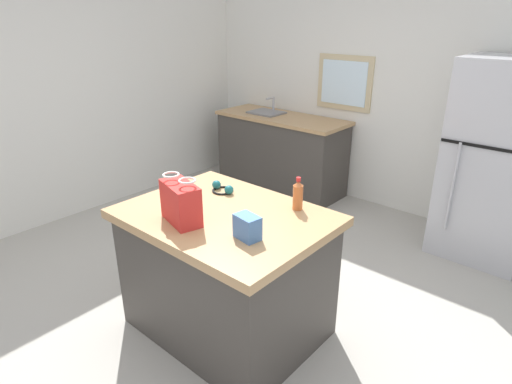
# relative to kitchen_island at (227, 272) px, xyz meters

# --- Properties ---
(ground) EXTENTS (6.41, 6.41, 0.00)m
(ground) POSITION_rel_kitchen_island_xyz_m (0.04, 0.14, -0.45)
(ground) COLOR #ADA89E
(back_wall) EXTENTS (5.34, 0.13, 2.66)m
(back_wall) POSITION_rel_kitchen_island_xyz_m (0.03, 2.71, 0.88)
(back_wall) COLOR silver
(back_wall) RESTS_ON ground
(left_wall) EXTENTS (0.10, 5.15, 2.66)m
(left_wall) POSITION_rel_kitchen_island_xyz_m (-2.63, 0.14, 0.88)
(left_wall) COLOR silver
(left_wall) RESTS_ON ground
(kitchen_island) EXTENTS (1.29, 0.97, 0.89)m
(kitchen_island) POSITION_rel_kitchen_island_xyz_m (0.00, 0.00, 0.00)
(kitchen_island) COLOR #423D38
(kitchen_island) RESTS_ON ground
(refrigerator) EXTENTS (0.75, 0.75, 1.74)m
(refrigerator) POSITION_rel_kitchen_island_xyz_m (1.01, 2.28, 0.42)
(refrigerator) COLOR #B7B7BC
(refrigerator) RESTS_ON ground
(sink_counter) EXTENTS (1.64, 0.63, 1.10)m
(sink_counter) POSITION_rel_kitchen_island_xyz_m (-1.37, 2.34, 0.02)
(sink_counter) COLOR #423D38
(sink_counter) RESTS_ON ground
(shopping_bag) EXTENTS (0.32, 0.22, 0.29)m
(shopping_bag) POSITION_rel_kitchen_island_xyz_m (-0.11, -0.25, 0.57)
(shopping_bag) COLOR red
(shopping_bag) RESTS_ON kitchen_island
(small_box) EXTENTS (0.16, 0.12, 0.14)m
(small_box) POSITION_rel_kitchen_island_xyz_m (0.33, -0.15, 0.51)
(small_box) COLOR #4775B7
(small_box) RESTS_ON kitchen_island
(bottle) EXTENTS (0.06, 0.06, 0.22)m
(bottle) POSITION_rel_kitchen_island_xyz_m (0.31, 0.35, 0.54)
(bottle) COLOR #C66633
(bottle) RESTS_ON kitchen_island
(ear_defenders) EXTENTS (0.20, 0.16, 0.06)m
(ear_defenders) POSITION_rel_kitchen_island_xyz_m (-0.26, 0.24, 0.46)
(ear_defenders) COLOR black
(ear_defenders) RESTS_ON kitchen_island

